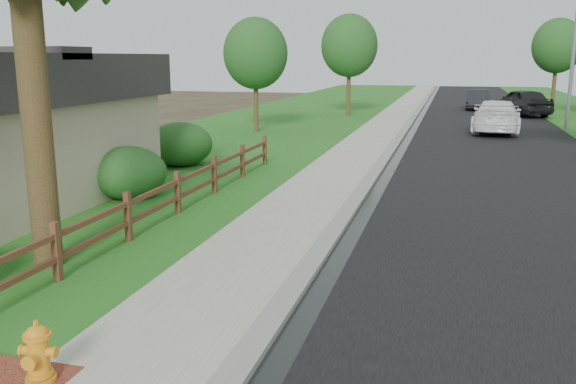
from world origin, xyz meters
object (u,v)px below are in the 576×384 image
(white_suv, at_px, (497,116))
(dark_car_mid, at_px, (522,102))
(fire_hydrant, at_px, (38,354))
(streetlight, at_px, (573,24))
(ranch_fence, at_px, (155,202))

(white_suv, distance_m, dark_car_mid, 10.59)
(fire_hydrant, relative_size, white_suv, 0.13)
(dark_car_mid, relative_size, streetlight, 0.54)
(fire_hydrant, xyz_separation_m, streetlight, (10.23, 29.77, 5.05))
(ranch_fence, distance_m, streetlight, 26.58)
(ranch_fence, xyz_separation_m, fire_hydrant, (1.90, -6.63, -0.17))
(fire_hydrant, relative_size, dark_car_mid, 0.15)
(fire_hydrant, xyz_separation_m, white_suv, (6.68, 27.47, 0.40))
(dark_car_mid, height_order, streetlight, streetlight)
(ranch_fence, bearing_deg, dark_car_mid, 70.91)
(fire_hydrant, height_order, dark_car_mid, dark_car_mid)
(ranch_fence, xyz_separation_m, white_suv, (8.58, 20.85, 0.23))
(fire_hydrant, distance_m, white_suv, 28.28)
(ranch_fence, height_order, white_suv, white_suv)
(streetlight, bearing_deg, white_suv, -147.09)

